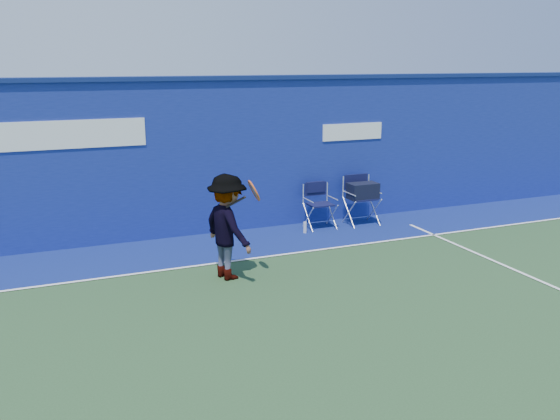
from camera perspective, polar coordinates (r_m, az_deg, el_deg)
name	(u,v)px	position (r m, az deg, el deg)	size (l,w,h in m)	color
ground	(288,345)	(7.39, 0.76, -12.90)	(80.00, 80.00, 0.00)	#264524
stadium_wall	(183,157)	(11.69, -9.27, 5.08)	(24.00, 0.50, 3.08)	navy
out_of_bounds_strip	(201,249)	(11.00, -7.62, -3.72)	(24.00, 1.80, 0.01)	navy
court_lines	(270,325)	(7.89, -0.98, -10.98)	(24.00, 12.00, 0.01)	white
directors_chair_left	(320,213)	(12.22, 3.83, -0.32)	(0.55, 0.51, 0.93)	silver
directors_chair_right	(362,204)	(12.56, 7.86, 0.55)	(0.61, 0.55, 1.02)	silver
water_bottle	(305,228)	(11.87, 2.42, -1.70)	(0.07, 0.07, 0.23)	silver
tennis_player	(228,227)	(9.30, -5.05, -1.61)	(0.96, 1.21, 1.68)	#EA4738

